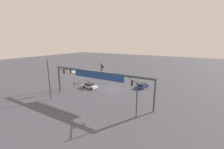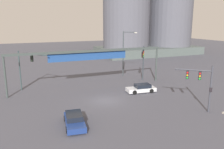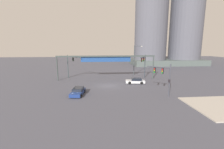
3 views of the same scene
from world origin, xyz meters
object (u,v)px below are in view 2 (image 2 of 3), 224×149
object	(u,v)px
sedan_car_waiting_far	(141,88)
traffic_signal_opposite_side	(202,82)
traffic_signal_cross_street	(26,64)
streetlamp_curved_arm	(125,50)
traffic_signal_near_corner	(143,58)
sedan_car_approaching	(74,120)

from	to	relation	value
sedan_car_waiting_far	traffic_signal_opposite_side	bearing A→B (deg)	112.18
traffic_signal_opposite_side	traffic_signal_cross_street	world-z (taller)	traffic_signal_cross_street
traffic_signal_cross_street	sedan_car_waiting_far	bearing A→B (deg)	22.48
traffic_signal_opposite_side	streetlamp_curved_arm	xyz separation A→B (m)	(-0.25, 19.42, 1.40)
traffic_signal_opposite_side	streetlamp_curved_arm	size ratio (longest dim) A/B	0.64
streetlamp_curved_arm	traffic_signal_near_corner	bearing A→B (deg)	-24.56
traffic_signal_near_corner	streetlamp_curved_arm	size ratio (longest dim) A/B	0.72
sedan_car_approaching	streetlamp_curved_arm	bearing A→B (deg)	148.71
traffic_signal_near_corner	traffic_signal_cross_street	xyz separation A→B (m)	(-18.97, 1.60, 0.03)
traffic_signal_near_corner	sedan_car_approaching	size ratio (longest dim) A/B	1.31
traffic_signal_near_corner	sedan_car_approaching	xyz separation A→B (m)	(-15.40, -12.81, -3.54)
traffic_signal_cross_street	streetlamp_curved_arm	size ratio (longest dim) A/B	0.71
traffic_signal_cross_street	sedan_car_waiting_far	xyz separation A→B (m)	(15.50, -7.19, -3.58)
traffic_signal_cross_street	traffic_signal_near_corner	bearing A→B (deg)	42.56
traffic_signal_opposite_side	traffic_signal_near_corner	bearing A→B (deg)	-51.79
traffic_signal_near_corner	sedan_car_waiting_far	bearing A→B (deg)	2.60
traffic_signal_cross_street	sedan_car_approaching	distance (m)	15.27
traffic_signal_near_corner	sedan_car_waiting_far	distance (m)	7.48
sedan_car_approaching	sedan_car_waiting_far	bearing A→B (deg)	128.96
traffic_signal_cross_street	traffic_signal_opposite_side	bearing A→B (deg)	5.07
traffic_signal_near_corner	traffic_signal_cross_street	size ratio (longest dim) A/B	1.01
traffic_signal_near_corner	traffic_signal_cross_street	bearing A→B (deg)	-60.39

